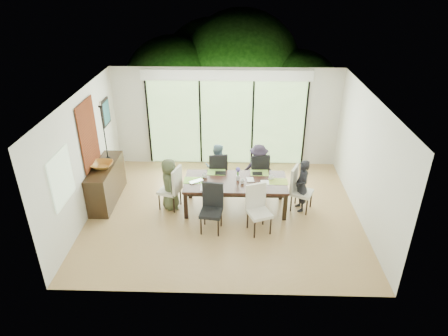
{
  "coord_description": "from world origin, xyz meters",
  "views": [
    {
      "loc": [
        0.23,
        -7.58,
        5.07
      ],
      "look_at": [
        0.0,
        0.25,
        1.0
      ],
      "focal_mm": 32.0,
      "sensor_mm": 36.0,
      "label": 1
    }
  ],
  "objects_px": {
    "chair_far_right": "(258,171)",
    "person_left_end": "(170,184)",
    "person_far_left": "(217,168)",
    "cup_a": "(205,176)",
    "bowl": "(102,165)",
    "chair_left_end": "(169,187)",
    "chair_right_end": "(302,189)",
    "chair_near_left": "(211,209)",
    "cup_c": "(271,178)",
    "person_right_end": "(302,186)",
    "laptop": "(197,182)",
    "vase": "(238,178)",
    "sideboard": "(106,183)",
    "chair_near_right": "(260,210)",
    "person_far_right": "(258,168)",
    "chair_far_left": "(217,170)",
    "cup_b": "(242,182)",
    "table_top": "(236,182)"
  },
  "relations": [
    {
      "from": "cup_a",
      "to": "laptop",
      "type": "bearing_deg",
      "value": -120.96
    },
    {
      "from": "chair_far_right",
      "to": "person_far_left",
      "type": "height_order",
      "value": "person_far_left"
    },
    {
      "from": "table_top",
      "to": "person_far_left",
      "type": "xyz_separation_m",
      "value": [
        -0.45,
        0.83,
        -0.07
      ]
    },
    {
      "from": "chair_far_left",
      "to": "table_top",
      "type": "bearing_deg",
      "value": 107.64
    },
    {
      "from": "chair_right_end",
      "to": "person_far_right",
      "type": "distance_m",
      "value": 1.26
    },
    {
      "from": "person_left_end",
      "to": "chair_left_end",
      "type": "bearing_deg",
      "value": 78.85
    },
    {
      "from": "chair_left_end",
      "to": "chair_far_right",
      "type": "distance_m",
      "value": 2.22
    },
    {
      "from": "laptop",
      "to": "cup_c",
      "type": "distance_m",
      "value": 1.66
    },
    {
      "from": "person_right_end",
      "to": "sideboard",
      "type": "distance_m",
      "value": 4.51
    },
    {
      "from": "chair_far_left",
      "to": "vase",
      "type": "relative_size",
      "value": 9.17
    },
    {
      "from": "sideboard",
      "to": "cup_a",
      "type": "bearing_deg",
      "value": -2.96
    },
    {
      "from": "vase",
      "to": "laptop",
      "type": "xyz_separation_m",
      "value": [
        -0.9,
        -0.15,
        -0.04
      ]
    },
    {
      "from": "chair_near_right",
      "to": "sideboard",
      "type": "distance_m",
      "value": 3.7
    },
    {
      "from": "person_left_end",
      "to": "person_far_left",
      "type": "xyz_separation_m",
      "value": [
        1.03,
        0.83,
        0.0
      ]
    },
    {
      "from": "bowl",
      "to": "chair_left_end",
      "type": "bearing_deg",
      "value": -6.38
    },
    {
      "from": "laptop",
      "to": "vase",
      "type": "bearing_deg",
      "value": -24.09
    },
    {
      "from": "table_top",
      "to": "cup_b",
      "type": "bearing_deg",
      "value": -33.69
    },
    {
      "from": "chair_far_right",
      "to": "person_far_right",
      "type": "height_order",
      "value": "person_far_right"
    },
    {
      "from": "sideboard",
      "to": "chair_near_right",
      "type": "bearing_deg",
      "value": -17.94
    },
    {
      "from": "chair_right_end",
      "to": "person_left_end",
      "type": "bearing_deg",
      "value": 114.29
    },
    {
      "from": "chair_near_left",
      "to": "chair_left_end",
      "type": "bearing_deg",
      "value": 146.64
    },
    {
      "from": "person_left_end",
      "to": "person_far_right",
      "type": "distance_m",
      "value": 2.19
    },
    {
      "from": "chair_far_left",
      "to": "cup_b",
      "type": "bearing_deg",
      "value": 112.02
    },
    {
      "from": "chair_left_end",
      "to": "laptop",
      "type": "bearing_deg",
      "value": 98.33
    },
    {
      "from": "chair_far_right",
      "to": "person_left_end",
      "type": "relative_size",
      "value": 0.85
    },
    {
      "from": "chair_near_right",
      "to": "vase",
      "type": "xyz_separation_m",
      "value": [
        -0.45,
        0.92,
        0.25
      ]
    },
    {
      "from": "table_top",
      "to": "cup_c",
      "type": "relative_size",
      "value": 19.35
    },
    {
      "from": "vase",
      "to": "person_right_end",
      "type": "bearing_deg",
      "value": -2.0
    },
    {
      "from": "person_right_end",
      "to": "laptop",
      "type": "bearing_deg",
      "value": -97.67
    },
    {
      "from": "table_top",
      "to": "bowl",
      "type": "bearing_deg",
      "value": 176.78
    },
    {
      "from": "cup_a",
      "to": "sideboard",
      "type": "relative_size",
      "value": 0.07
    },
    {
      "from": "chair_far_right",
      "to": "bowl",
      "type": "xyz_separation_m",
      "value": [
        -3.57,
        -0.68,
        0.45
      ]
    },
    {
      "from": "chair_near_right",
      "to": "bowl",
      "type": "bearing_deg",
      "value": 141.67
    },
    {
      "from": "vase",
      "to": "chair_left_end",
      "type": "bearing_deg",
      "value": -178.15
    },
    {
      "from": "chair_right_end",
      "to": "vase",
      "type": "bearing_deg",
      "value": 112.32
    },
    {
      "from": "table_top",
      "to": "cup_a",
      "type": "bearing_deg",
      "value": 167.91
    },
    {
      "from": "person_right_end",
      "to": "vase",
      "type": "xyz_separation_m",
      "value": [
        -1.43,
        0.05,
        0.16
      ]
    },
    {
      "from": "chair_near_left",
      "to": "person_far_left",
      "type": "height_order",
      "value": "person_far_left"
    },
    {
      "from": "vase",
      "to": "sideboard",
      "type": "xyz_separation_m",
      "value": [
        -3.07,
        0.22,
        -0.31
      ]
    },
    {
      "from": "cup_c",
      "to": "chair_right_end",
      "type": "bearing_deg",
      "value": -8.13
    },
    {
      "from": "person_far_left",
      "to": "laptop",
      "type": "bearing_deg",
      "value": 76.46
    },
    {
      "from": "vase",
      "to": "cup_a",
      "type": "height_order",
      "value": "vase"
    },
    {
      "from": "vase",
      "to": "cup_a",
      "type": "bearing_deg",
      "value": 172.41
    },
    {
      "from": "chair_near_right",
      "to": "vase",
      "type": "distance_m",
      "value": 1.05
    },
    {
      "from": "chair_far_right",
      "to": "person_far_left",
      "type": "xyz_separation_m",
      "value": [
        -1.0,
        -0.02,
        0.09
      ]
    },
    {
      "from": "chair_near_right",
      "to": "person_right_end",
      "type": "height_order",
      "value": "person_right_end"
    },
    {
      "from": "person_right_end",
      "to": "laptop",
      "type": "distance_m",
      "value": 2.33
    },
    {
      "from": "cup_a",
      "to": "bowl",
      "type": "relative_size",
      "value": 0.24
    },
    {
      "from": "chair_left_end",
      "to": "chair_right_end",
      "type": "relative_size",
      "value": 1.0
    },
    {
      "from": "chair_far_left",
      "to": "laptop",
      "type": "xyz_separation_m",
      "value": [
        -0.4,
        -0.95,
        0.2
      ]
    }
  ]
}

